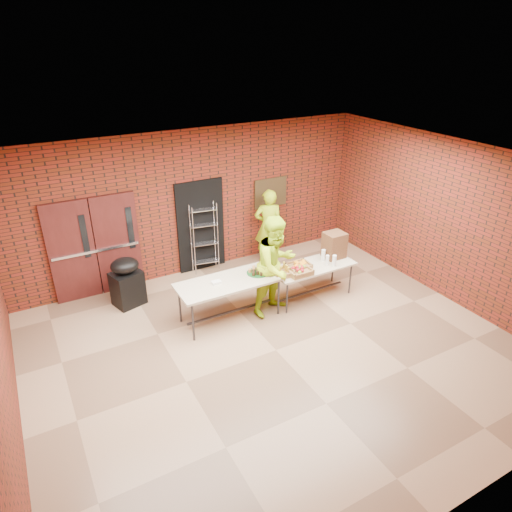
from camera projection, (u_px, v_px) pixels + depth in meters
The scene contains 19 objects.
room at pixel (278, 269), 7.20m from camera, with size 8.08×7.08×3.28m.
double_doors at pixel (96, 247), 9.18m from camera, with size 1.78×0.12×2.10m.
dark_doorway at pixel (201, 226), 10.20m from camera, with size 1.10×0.06×2.10m, color black.
bronze_plaque at pixel (271, 193), 10.75m from camera, with size 0.85×0.04×0.70m, color #3F2F19.
wire_rack at pixel (204, 238), 10.20m from camera, with size 0.59×0.20×1.62m, color silver, non-canonical shape.
table_left at pixel (229, 284), 8.47m from camera, with size 1.98×0.83×0.81m.
table_right at pixel (312, 268), 9.23m from camera, with size 1.76×0.74×0.72m.
basket_bananas at pixel (282, 273), 8.81m from camera, with size 0.44×0.34×0.14m.
basket_oranges at pixel (299, 266), 9.06m from camera, with size 0.44×0.34×0.14m.
basket_apples at pixel (300, 271), 8.84m from camera, with size 0.46×0.35×0.14m.
muffin_tray at pixel (258, 271), 8.69m from camera, with size 0.42×0.42×0.10m.
napkin_box at pixel (216, 282), 8.33m from camera, with size 0.17×0.11×0.06m, color white.
coffee_dispenser at pixel (334, 245), 9.44m from camera, with size 0.41×0.37×0.54m, color brown.
cup_stack_front at pixel (327, 260), 9.17m from camera, with size 0.07×0.07×0.22m, color white.
cup_stack_mid at pixel (334, 261), 9.12m from camera, with size 0.08×0.08×0.24m, color white.
cup_stack_back at pixel (323, 255), 9.34m from camera, with size 0.08×0.08×0.25m, color white.
covered_grill at pixel (127, 282), 9.03m from camera, with size 0.67×0.61×1.02m.
volunteer_woman at pixel (268, 226), 10.58m from camera, with size 0.65×0.43×1.79m, color #ACD517.
volunteer_man at pixel (276, 265), 8.62m from camera, with size 0.96×0.75×1.97m, color #ACD517.
Camera 1 is at (-3.38, -5.40, 4.97)m, focal length 32.00 mm.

